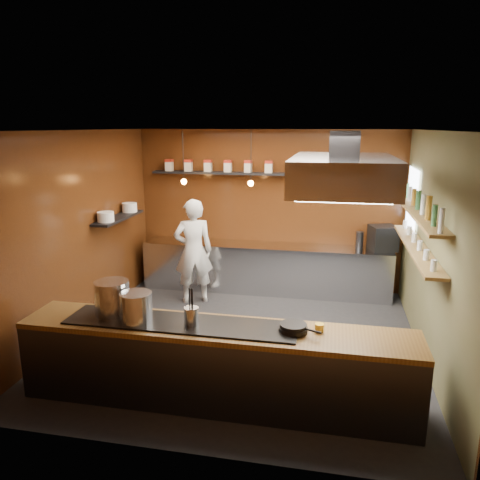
% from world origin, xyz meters
% --- Properties ---
extents(floor, '(5.00, 5.00, 0.00)m').
position_xyz_m(floor, '(0.00, 0.00, 0.00)').
color(floor, black).
rests_on(floor, ground).
extents(back_wall, '(5.00, 0.00, 5.00)m').
position_xyz_m(back_wall, '(0.00, 2.50, 1.50)').
color(back_wall, '#331609').
rests_on(back_wall, ground).
extents(left_wall, '(0.00, 5.00, 5.00)m').
position_xyz_m(left_wall, '(-2.50, 0.00, 1.50)').
color(left_wall, '#331609').
rests_on(left_wall, ground).
extents(right_wall, '(0.00, 5.00, 5.00)m').
position_xyz_m(right_wall, '(2.50, 0.00, 1.50)').
color(right_wall, '#4F502D').
rests_on(right_wall, ground).
extents(ceiling, '(5.00, 5.00, 0.00)m').
position_xyz_m(ceiling, '(0.00, 0.00, 3.00)').
color(ceiling, silver).
rests_on(ceiling, back_wall).
extents(window_pane, '(0.00, 1.00, 1.00)m').
position_xyz_m(window_pane, '(2.45, 1.70, 1.90)').
color(window_pane, white).
rests_on(window_pane, right_wall).
extents(prep_counter, '(4.60, 0.65, 0.90)m').
position_xyz_m(prep_counter, '(0.00, 2.17, 0.45)').
color(prep_counter, silver).
rests_on(prep_counter, floor).
extents(pass_counter, '(4.40, 0.72, 0.94)m').
position_xyz_m(pass_counter, '(-0.00, -1.60, 0.47)').
color(pass_counter, '#38383D').
rests_on(pass_counter, floor).
extents(tin_shelf, '(2.60, 0.26, 0.04)m').
position_xyz_m(tin_shelf, '(-0.90, 2.36, 2.20)').
color(tin_shelf, black).
rests_on(tin_shelf, back_wall).
extents(plate_shelf, '(0.30, 1.40, 0.04)m').
position_xyz_m(plate_shelf, '(-2.34, 1.00, 1.55)').
color(plate_shelf, black).
rests_on(plate_shelf, left_wall).
extents(bottle_shelf_upper, '(0.26, 2.80, 0.04)m').
position_xyz_m(bottle_shelf_upper, '(2.34, 0.30, 1.92)').
color(bottle_shelf_upper, brown).
rests_on(bottle_shelf_upper, right_wall).
extents(bottle_shelf_lower, '(0.26, 2.80, 0.04)m').
position_xyz_m(bottle_shelf_lower, '(2.34, 0.30, 1.45)').
color(bottle_shelf_lower, brown).
rests_on(bottle_shelf_lower, right_wall).
extents(extractor_hood, '(1.20, 2.00, 0.72)m').
position_xyz_m(extractor_hood, '(1.30, -0.40, 2.51)').
color(extractor_hood, '#38383D').
rests_on(extractor_hood, ceiling).
extents(pendant_left, '(0.10, 0.10, 0.95)m').
position_xyz_m(pendant_left, '(-1.40, 1.70, 2.15)').
color(pendant_left, black).
rests_on(pendant_left, ceiling).
extents(pendant_right, '(0.10, 0.10, 0.95)m').
position_xyz_m(pendant_right, '(-0.20, 1.70, 2.15)').
color(pendant_right, black).
rests_on(pendant_right, ceiling).
extents(storage_tins, '(2.43, 0.13, 0.22)m').
position_xyz_m(storage_tins, '(-0.75, 2.36, 2.33)').
color(storage_tins, '#BEB49D').
rests_on(storage_tins, tin_shelf).
extents(plate_stacks, '(0.26, 1.16, 0.16)m').
position_xyz_m(plate_stacks, '(-2.34, 1.00, 1.65)').
color(plate_stacks, white).
rests_on(plate_stacks, plate_shelf).
extents(bottles, '(0.06, 2.66, 0.24)m').
position_xyz_m(bottles, '(2.34, 0.30, 2.06)').
color(bottles, silver).
rests_on(bottles, bottle_shelf_upper).
extents(wine_glasses, '(0.07, 2.37, 0.13)m').
position_xyz_m(wine_glasses, '(2.34, 0.30, 1.53)').
color(wine_glasses, silver).
rests_on(wine_glasses, bottle_shelf_lower).
extents(stockpot_large, '(0.46, 0.46, 0.39)m').
position_xyz_m(stockpot_large, '(-1.25, -1.51, 1.13)').
color(stockpot_large, silver).
rests_on(stockpot_large, pass_counter).
extents(stockpot_small, '(0.44, 0.44, 0.33)m').
position_xyz_m(stockpot_small, '(-0.88, -1.67, 1.11)').
color(stockpot_small, silver).
rests_on(stockpot_small, pass_counter).
extents(utensil_crock, '(0.18, 0.18, 0.20)m').
position_xyz_m(utensil_crock, '(-0.26, -1.65, 1.04)').
color(utensil_crock, silver).
rests_on(utensil_crock, pass_counter).
extents(frying_pan, '(0.46, 0.31, 0.08)m').
position_xyz_m(frying_pan, '(0.85, -1.58, 0.98)').
color(frying_pan, black).
rests_on(frying_pan, pass_counter).
extents(butter_jar, '(0.10, 0.10, 0.09)m').
position_xyz_m(butter_jar, '(1.12, -1.50, 0.96)').
color(butter_jar, yellow).
rests_on(butter_jar, pass_counter).
extents(espresso_machine, '(0.54, 0.53, 0.44)m').
position_xyz_m(espresso_machine, '(2.10, 2.22, 1.12)').
color(espresso_machine, black).
rests_on(espresso_machine, prep_counter).
extents(chef, '(0.79, 0.67, 1.85)m').
position_xyz_m(chef, '(-1.16, 1.39, 0.92)').
color(chef, white).
rests_on(chef, floor).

